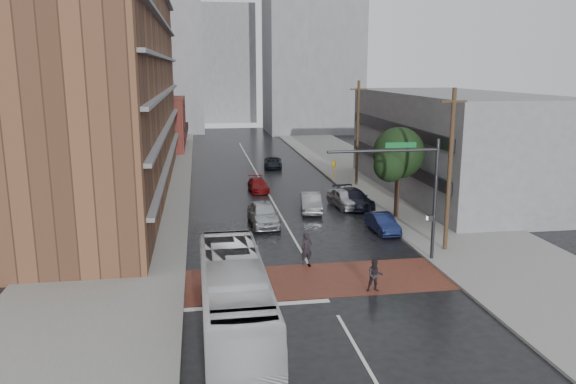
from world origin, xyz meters
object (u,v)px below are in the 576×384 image
car_travel_b (311,203)px  suv_travel (273,163)px  transit_bus (235,297)px  car_parked_near (382,223)px  car_parked_mid (354,198)px  pedestrian_a (307,249)px  car_travel_a (263,214)px  car_parked_far (344,198)px  car_travel_c (258,185)px  pedestrian_b (375,276)px

car_travel_b → suv_travel: size_ratio=1.02×
transit_bus → car_parked_near: 17.51m
car_parked_mid → car_travel_b: bearing=-174.6°
pedestrian_a → car_parked_mid: 14.50m
car_travel_a → car_parked_far: size_ratio=1.13×
car_travel_c → pedestrian_b: bearing=-84.6°
transit_bus → car_travel_a: 16.97m
pedestrian_a → suv_travel: bearing=76.0°
pedestrian_b → car_travel_a: pedestrian_b is taller
car_parked_near → car_parked_mid: car_parked_mid is taller
pedestrian_a → pedestrian_b: (2.66, -4.50, -0.09)m
car_travel_c → suv_travel: size_ratio=0.95×
car_travel_b → suv_travel: 20.37m
car_travel_c → car_parked_mid: size_ratio=0.82×
car_travel_c → car_travel_b: bearing=-70.2°
car_travel_c → car_parked_mid: bearing=-47.8°
car_travel_b → car_parked_near: bearing=-52.2°
pedestrian_b → car_parked_near: pedestrian_b is taller
pedestrian_a → car_travel_b: (2.66, 12.01, -0.21)m
pedestrian_a → suv_travel: (2.32, 32.38, -0.34)m
car_travel_b → car_parked_near: size_ratio=1.13×
pedestrian_b → car_travel_b: pedestrian_b is taller
suv_travel → car_parked_far: size_ratio=0.98×
car_travel_b → pedestrian_b: bearing=-82.5°
transit_bus → pedestrian_a: size_ratio=6.13×
car_travel_b → car_travel_c: size_ratio=1.08×
transit_bus → car_parked_far: 23.34m
car_parked_near → transit_bus: bearing=-131.5°
car_parked_mid → car_parked_far: bearing=170.6°
pedestrian_b → suv_travel: pedestrian_b is taller
pedestrian_b → pedestrian_a: bearing=127.2°
pedestrian_a → car_travel_a: size_ratio=0.38×
car_parked_mid → transit_bus: bearing=-127.2°
car_travel_a → car_travel_b: 5.32m
pedestrian_b → suv_travel: 36.88m
car_travel_a → car_parked_far: bearing=29.4°
transit_bus → car_parked_far: transit_bus is taller
pedestrian_a → car_travel_a: pedestrian_a is taller
pedestrian_b → car_parked_near: 10.78m
car_travel_c → car_parked_far: bearing=-51.2°
car_travel_b → car_parked_near: (3.75, -6.41, -0.08)m
car_parked_near → car_parked_mid: (0.00, 7.40, 0.08)m
transit_bus → car_travel_b: (7.31, 19.95, -0.88)m
car_travel_b → car_parked_far: car_parked_far is taller
car_parked_near → car_parked_mid: bearing=87.7°
pedestrian_b → car_travel_a: size_ratio=0.34×
car_travel_b → suv_travel: (-0.35, 20.37, -0.13)m
car_parked_near → car_parked_far: 7.44m
car_parked_near → pedestrian_a: bearing=-141.2°
car_travel_b → car_parked_far: (2.96, 0.99, 0.02)m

